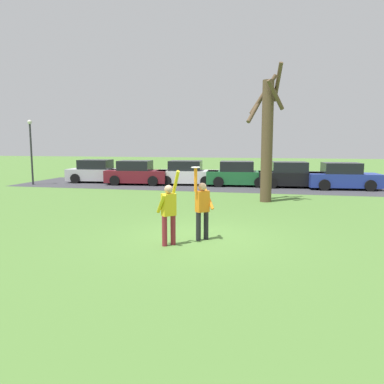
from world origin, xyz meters
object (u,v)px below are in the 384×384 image
parked_car_white (187,174)px  parked_car_black (291,176)px  person_catcher (202,206)px  person_defender (169,210)px  lamppost_by_lot (31,146)px  frisbee_disc (196,167)px  parked_car_green (238,175)px  parked_car_blue (343,177)px  bare_tree_tall (267,136)px  parked_car_silver (97,172)px  parked_car_maroon (137,174)px

parked_car_white → parked_car_black: size_ratio=1.00×
person_catcher → person_defender: person_catcher is taller
parked_car_white → lamppost_by_lot: bearing=-172.4°
lamppost_by_lot → person_catcher: bearing=-40.4°
frisbee_disc → parked_car_green: size_ratio=0.06×
parked_car_blue → bare_tree_tall: 7.75m
person_catcher → parked_car_black: 14.24m
frisbee_disc → parked_car_black: 14.49m
parked_car_blue → parked_car_green: bearing=171.3°
person_defender → parked_car_green: bearing=44.1°
frisbee_disc → parked_car_blue: bearing=65.8°
person_defender → parked_car_green: size_ratio=0.48×
frisbee_disc → parked_car_white: (-3.54, 14.08, -1.37)m
person_catcher → frisbee_disc: bearing=-0.0°
person_catcher → parked_car_green: size_ratio=0.49×
parked_car_silver → parked_car_black: size_ratio=1.00×
person_defender → parked_car_green: 14.71m
parked_car_blue → parked_car_silver: bearing=173.3°
person_defender → parked_car_maroon: person_defender is taller
person_defender → frisbee_disc: frisbee_disc is taller
person_catcher → parked_car_white: bearing=-119.1°
person_catcher → parked_car_green: (-0.29, 13.94, -0.25)m
person_defender → parked_car_maroon: size_ratio=0.48×
frisbee_disc → parked_car_silver: bearing=125.4°
person_defender → parked_car_black: size_ratio=0.48×
person_catcher → person_defender: (-0.78, -0.75, -0.00)m
parked_car_blue → lamppost_by_lot: lamppost_by_lot is taller
person_defender → parked_car_blue: person_defender is taller
parked_car_maroon → parked_car_white: same height
person_defender → person_catcher: bearing=0.0°
parked_car_black → bare_tree_tall: bearing=-107.6°
parked_car_black → parked_car_blue: 3.02m
person_catcher → parked_car_white: 14.41m
lamppost_by_lot → parked_car_blue: bearing=5.4°
parked_car_white → parked_car_blue: (9.70, -0.39, 0.00)m
person_defender → parked_car_black: person_defender is taller
person_defender → lamppost_by_lot: (-12.97, 12.43, 1.60)m
parked_car_black → lamppost_by_lot: (-16.75, -2.24, 1.86)m
parked_car_green → lamppost_by_lot: bearing=-175.4°
parked_car_white → bare_tree_tall: bare_tree_tall is taller
parked_car_black → parked_car_maroon: bearing=178.1°
frisbee_disc → parked_car_black: bearing=77.3°
person_defender → parked_car_silver: 17.56m
person_catcher → parked_car_black: person_catcher is taller
parked_car_maroon → person_defender: bearing=-71.1°
parked_car_maroon → bare_tree_tall: 10.64m
parked_car_green → parked_car_blue: bearing=-8.7°
parked_car_black → person_defender: bearing=-109.4°
person_defender → parked_car_green: (0.48, 14.70, -0.25)m
parked_car_white → lamppost_by_lot: (-10.05, -2.25, 1.86)m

